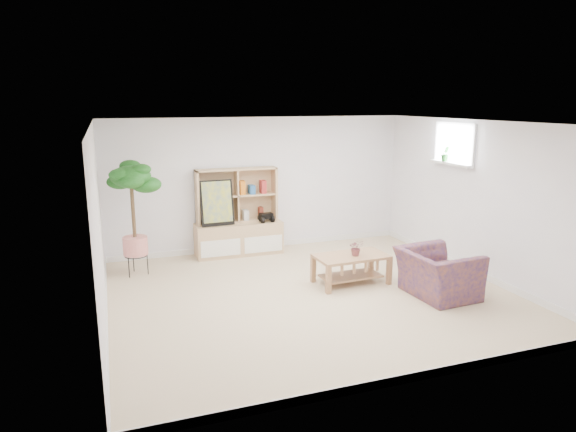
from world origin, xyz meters
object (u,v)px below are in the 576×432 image
object	(u,v)px
coffee_table	(351,269)
armchair	(438,270)
floor_tree	(134,219)
storage_unit	(238,212)

from	to	relation	value
coffee_table	armchair	xyz separation A→B (m)	(0.92, -0.85, 0.15)
floor_tree	armchair	world-z (taller)	floor_tree
storage_unit	armchair	bearing A→B (deg)	-53.60
storage_unit	floor_tree	size ratio (longest dim) A/B	0.85
coffee_table	storage_unit	bearing A→B (deg)	118.39
armchair	coffee_table	bearing A→B (deg)	43.52
armchair	storage_unit	bearing A→B (deg)	32.89
storage_unit	floor_tree	bearing A→B (deg)	-163.07
storage_unit	coffee_table	xyz separation A→B (m)	(1.21, -2.03, -0.55)
floor_tree	armchair	xyz separation A→B (m)	(3.92, -2.33, -0.53)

